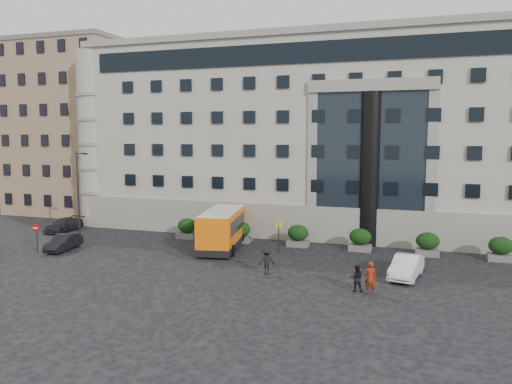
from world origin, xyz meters
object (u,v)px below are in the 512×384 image
hedge_d (360,240)px  minibus (222,228)px  hedge_a (187,228)px  parked_car_c (64,225)px  hedge_c (298,236)px  pedestrian_a (370,277)px  pedestrian_b (357,278)px  bus_stop_sign (279,232)px  hedge_b (241,232)px  street_lamp (79,194)px  pedestrian_c (267,261)px  parked_car_d (138,218)px  no_entry_sign (36,232)px  red_truck (162,205)px  hedge_f (501,249)px  parked_car_b (64,242)px  white_taxi (406,267)px  hedge_e (428,244)px

hedge_d → minibus: (-10.95, -2.86, 0.84)m
hedge_a → parked_car_c: (-13.00, -0.80, -0.29)m
hedge_c → minibus: (-5.75, -2.86, 0.84)m
pedestrian_a → pedestrian_b: 0.84m
bus_stop_sign → pedestrian_b: bearing=-48.4°
hedge_b → street_lamp: size_ratio=0.23×
minibus → parked_car_c: 17.81m
minibus → pedestrian_c: (5.75, -6.14, -0.88)m
hedge_c → parked_car_d: hedge_c is taller
no_entry_sign → hedge_c: bearing=24.5°
minibus → red_truck: size_ratio=1.61×
hedge_b → pedestrian_a: size_ratio=0.94×
hedge_f → parked_car_b: bearing=-167.4°
hedge_d → pedestrian_c: (-5.20, -9.00, -0.03)m
street_lamp → hedge_c: bearing=14.7°
hedge_a → hedge_b: size_ratio=1.00×
hedge_b → hedge_f: (20.80, 0.00, 0.00)m
no_entry_sign → parked_car_d: (0.83, 13.78, -0.99)m
hedge_d → pedestrian_b: 10.93m
hedge_c → pedestrian_c: (0.00, -9.00, -0.03)m
hedge_c → no_entry_sign: size_ratio=0.79×
hedge_f → minibus: 21.55m
no_entry_sign → hedge_f: bearing=14.2°
parked_car_d → pedestrian_c: 23.23m
pedestrian_a → pedestrian_b: size_ratio=1.17×
parked_car_b → pedestrian_c: bearing=-13.1°
bus_stop_sign → red_truck: (-17.50, 12.64, -0.35)m
hedge_c → pedestrian_c: size_ratio=1.03×
hedge_c → hedge_d: 5.20m
hedge_c → pedestrian_c: hedge_c is taller
hedge_a → hedge_f: same height
no_entry_sign → pedestrian_a: bearing=-4.6°
hedge_b → street_lamp: 14.41m
white_taxi → hedge_b: bearing=164.0°
hedge_b → parked_car_b: (-12.70, -7.48, -0.29)m
hedge_f → parked_car_c: hedge_f is taller
minibus → red_truck: bearing=124.7°
no_entry_sign → red_truck: 18.70m
hedge_a → no_entry_sign: bearing=-135.5°
no_entry_sign → parked_car_d: no_entry_sign is taller
bus_stop_sign → pedestrian_b: bus_stop_sign is taller
minibus → parked_car_d: bearing=138.5°
no_entry_sign → white_taxi: (28.43, 2.04, -0.91)m
parked_car_b → parked_car_d: bearing=84.8°
hedge_f → no_entry_sign: size_ratio=0.79×
bus_stop_sign → parked_car_d: size_ratio=0.53×
hedge_d → street_lamp: size_ratio=0.23×
hedge_a → hedge_c: size_ratio=1.00×
hedge_e → bus_stop_sign: size_ratio=0.73×
hedge_a → red_truck: (-8.00, 9.84, 0.45)m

